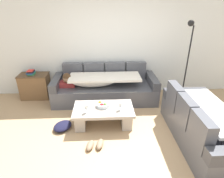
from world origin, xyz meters
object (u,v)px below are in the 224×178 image
at_px(wine_glass_near_left, 86,107).
at_px(side_cabinet, 35,86).
at_px(couch_along_wall, 103,88).
at_px(coffee_table, 104,114).
at_px(open_magazine, 117,106).
at_px(wine_glass_near_right, 120,105).
at_px(book_stack_on_cabinet, 31,72).
at_px(couch_near_window, 203,126).
at_px(pair_of_shoes, 95,145).
at_px(fruit_bowl, 103,105).
at_px(floor_lamp, 187,56).
at_px(crumpled_garment, 63,126).

height_order(wine_glass_near_left, side_cabinet, side_cabinet).
xyz_separation_m(couch_along_wall, coffee_table, (-0.01, -1.07, -0.09)).
bearing_deg(open_magazine, wine_glass_near_right, -62.76).
relative_size(open_magazine, book_stack_on_cabinet, 1.21).
xyz_separation_m(couch_near_window, book_stack_on_cabinet, (-3.55, 1.93, 0.36)).
bearing_deg(pair_of_shoes, open_magazine, 58.73).
height_order(couch_near_window, open_magazine, couch_near_window).
distance_m(fruit_bowl, side_cabinet, 2.14).
bearing_deg(couch_near_window, wine_glass_near_right, 69.14).
distance_m(fruit_bowl, floor_lamp, 2.38).
distance_m(wine_glass_near_left, book_stack_on_cabinet, 2.08).
bearing_deg(crumpled_garment, wine_glass_near_right, 1.67).
bearing_deg(fruit_bowl, couch_near_window, -21.49).
relative_size(fruit_bowl, floor_lamp, 0.14).
bearing_deg(book_stack_on_cabinet, coffee_table, -35.84).
distance_m(book_stack_on_cabinet, pair_of_shoes, 2.65).
bearing_deg(wine_glass_near_left, crumpled_garment, 176.47).
distance_m(open_magazine, crumpled_garment, 1.17).
bearing_deg(crumpled_garment, pair_of_shoes, -40.24).
bearing_deg(couch_near_window, couch_along_wall, 45.71).
distance_m(couch_along_wall, coffee_table, 1.07).
relative_size(open_magazine, side_cabinet, 0.39).
relative_size(couch_along_wall, wine_glass_near_left, 15.34).
bearing_deg(side_cabinet, crumpled_garment, -56.63).
xyz_separation_m(couch_near_window, wine_glass_near_right, (-1.42, 0.54, 0.16)).
bearing_deg(fruit_bowl, floor_lamp, 26.21).
height_order(wine_glass_near_left, crumpled_garment, wine_glass_near_left).
bearing_deg(couch_near_window, crumpled_garment, 78.83).
height_order(fruit_bowl, floor_lamp, floor_lamp).
distance_m(wine_glass_near_left, wine_glass_near_right, 0.66).
distance_m(couch_along_wall, wine_glass_near_left, 1.28).
xyz_separation_m(coffee_table, open_magazine, (0.29, 0.05, 0.15)).
bearing_deg(wine_glass_near_right, side_cabinet, 146.42).
height_order(couch_near_window, crumpled_garment, couch_near_window).
relative_size(couch_along_wall, coffee_table, 2.12).
bearing_deg(couch_near_window, book_stack_on_cabinet, 61.45).
xyz_separation_m(open_magazine, crumpled_garment, (-1.11, -0.18, -0.33)).
bearing_deg(floor_lamp, pair_of_shoes, -141.39).
bearing_deg(book_stack_on_cabinet, crumpled_garment, -55.53).
bearing_deg(coffee_table, floor_lamp, 27.67).
bearing_deg(couch_along_wall, wine_glass_near_right, -74.42).
bearing_deg(wine_glass_near_left, pair_of_shoes, -72.65).
bearing_deg(pair_of_shoes, wine_glass_near_left, 107.35).
bearing_deg(crumpled_garment, couch_near_window, -11.17).
height_order(side_cabinet, floor_lamp, floor_lamp).
height_order(wine_glass_near_left, wine_glass_near_right, same).
bearing_deg(pair_of_shoes, wine_glass_near_right, 50.50).
bearing_deg(book_stack_on_cabinet, pair_of_shoes, -50.44).
xyz_separation_m(wine_glass_near_right, pair_of_shoes, (-0.49, -0.59, -0.45)).
distance_m(wine_glass_near_left, pair_of_shoes, 0.71).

